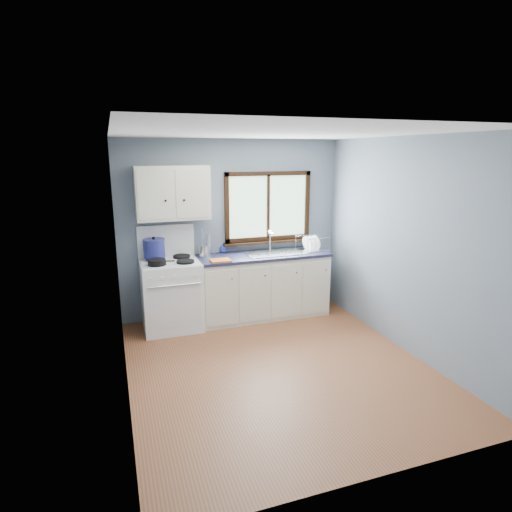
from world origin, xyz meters
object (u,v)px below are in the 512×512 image
object	(u,v)px
sink	(275,257)
stockpot	(154,248)
gas_range	(171,293)
thermos	(208,245)
skillet	(157,261)
dish_rack	(312,246)
utensil_crock	(204,251)
base_cabinets	(263,288)

from	to	relation	value
sink	stockpot	distance (m)	1.68
gas_range	thermos	distance (m)	0.83
skillet	thermos	distance (m)	0.83
stockpot	dish_rack	distance (m)	2.25
stockpot	utensil_crock	bearing A→B (deg)	-0.34
base_cabinets	thermos	size ratio (longest dim) A/B	6.27
stockpot	thermos	size ratio (longest dim) A/B	1.28
skillet	utensil_crock	world-z (taller)	utensil_crock
dish_rack	base_cabinets	bearing A→B (deg)	169.19
base_cabinets	utensil_crock	distance (m)	1.02
gas_range	skillet	world-z (taller)	gas_range
gas_range	thermos	world-z (taller)	gas_range
base_cabinets	sink	size ratio (longest dim) A/B	2.20
gas_range	base_cabinets	bearing A→B (deg)	0.82
base_cabinets	stockpot	world-z (taller)	stockpot
gas_range	dish_rack	world-z (taller)	gas_range
base_cabinets	skillet	world-z (taller)	skillet
gas_range	sink	xyz separation A→B (m)	(1.49, 0.02, 0.37)
gas_range	skillet	bearing A→B (deg)	-137.01
utensil_crock	stockpot	bearing A→B (deg)	179.66
base_cabinets	skillet	size ratio (longest dim) A/B	5.18
stockpot	utensil_crock	xyz separation A→B (m)	(0.66, -0.00, -0.09)
gas_range	utensil_crock	distance (m)	0.72
thermos	base_cabinets	bearing A→B (deg)	-13.72
gas_range	stockpot	xyz separation A→B (m)	(-0.18, 0.13, 0.59)
skillet	stockpot	xyz separation A→B (m)	(0.00, 0.30, 0.10)
base_cabinets	skillet	distance (m)	1.60
gas_range	base_cabinets	distance (m)	1.31
sink	base_cabinets	bearing A→B (deg)	179.87
thermos	gas_range	bearing A→B (deg)	-160.36
skillet	utensil_crock	bearing A→B (deg)	39.93
skillet	thermos	world-z (taller)	thermos
sink	stockpot	world-z (taller)	stockpot
gas_range	sink	distance (m)	1.53
stockpot	skillet	bearing A→B (deg)	-90.21
base_cabinets	stockpot	size ratio (longest dim) A/B	4.89
base_cabinets	sink	distance (m)	0.48
gas_range	stockpot	distance (m)	0.63
stockpot	thermos	distance (m)	0.74
sink	stockpot	size ratio (longest dim) A/B	2.22
utensil_crock	dish_rack	distance (m)	1.59
sink	dish_rack	bearing A→B (deg)	0.85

